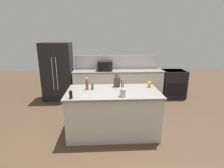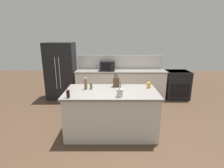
# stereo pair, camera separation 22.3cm
# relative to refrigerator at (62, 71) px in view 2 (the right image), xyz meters

# --- Properties ---
(ground_plane) EXTENTS (14.00, 14.00, 0.00)m
(ground_plane) POSITION_rel_refrigerator_xyz_m (1.67, -2.25, -0.92)
(ground_plane) COLOR #473323
(back_counter_run) EXTENTS (2.94, 0.66, 0.94)m
(back_counter_run) POSITION_rel_refrigerator_xyz_m (1.97, -0.05, -0.45)
(back_counter_run) COLOR beige
(back_counter_run) RESTS_ON ground_plane
(wall_backsplash) EXTENTS (2.90, 0.03, 0.46)m
(wall_backsplash) POSITION_rel_refrigerator_xyz_m (1.97, 0.27, 0.25)
(wall_backsplash) COLOR beige
(wall_backsplash) RESTS_ON back_counter_run
(kitchen_island) EXTENTS (1.91, 1.04, 0.94)m
(kitchen_island) POSITION_rel_refrigerator_xyz_m (1.67, -2.25, -0.45)
(kitchen_island) COLOR beige
(kitchen_island) RESTS_ON ground_plane
(refrigerator) EXTENTS (0.92, 0.75, 1.84)m
(refrigerator) POSITION_rel_refrigerator_xyz_m (0.00, 0.00, 0.00)
(refrigerator) COLOR black
(refrigerator) RESTS_ON ground_plane
(range_oven) EXTENTS (0.76, 0.65, 0.92)m
(range_oven) POSITION_rel_refrigerator_xyz_m (3.87, -0.05, -0.45)
(range_oven) COLOR black
(range_oven) RESTS_ON ground_plane
(microwave) EXTENTS (0.48, 0.39, 0.32)m
(microwave) POSITION_rel_refrigerator_xyz_m (1.54, -0.05, 0.18)
(microwave) COLOR black
(microwave) RESTS_ON back_counter_run
(knife_block) EXTENTS (0.14, 0.11, 0.29)m
(knife_block) POSITION_rel_refrigerator_xyz_m (1.78, -1.94, 0.14)
(knife_block) COLOR #4C3828
(knife_block) RESTS_ON kitchen_island
(utensil_crock) EXTENTS (0.12, 0.12, 0.32)m
(utensil_crock) POSITION_rel_refrigerator_xyz_m (1.84, -2.60, 0.10)
(utensil_crock) COLOR beige
(utensil_crock) RESTS_ON kitchen_island
(soy_sauce_bottle) EXTENTS (0.06, 0.06, 0.16)m
(soy_sauce_bottle) POSITION_rel_refrigerator_xyz_m (0.88, -2.67, 0.10)
(soy_sauce_bottle) COLOR black
(soy_sauce_bottle) RESTS_ON kitchen_island
(salt_shaker) EXTENTS (0.05, 0.05, 0.12)m
(salt_shaker) POSITION_rel_refrigerator_xyz_m (1.79, -1.82, 0.08)
(salt_shaker) COLOR silver
(salt_shaker) RESTS_ON kitchen_island
(honey_jar) EXTENTS (0.08, 0.08, 0.13)m
(honey_jar) POSITION_rel_refrigerator_xyz_m (2.49, -2.04, 0.08)
(honey_jar) COLOR gold
(honey_jar) RESTS_ON kitchen_island
(pepper_grinder) EXTENTS (0.06, 0.06, 0.25)m
(pepper_grinder) POSITION_rel_refrigerator_xyz_m (1.13, -2.13, 0.14)
(pepper_grinder) COLOR brown
(pepper_grinder) RESTS_ON kitchen_island
(spice_jar_oregano) EXTENTS (0.06, 0.06, 0.12)m
(spice_jar_oregano) POSITION_rel_refrigerator_xyz_m (1.24, -2.12, 0.08)
(spice_jar_oregano) COLOR #567038
(spice_jar_oregano) RESTS_ON kitchen_island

